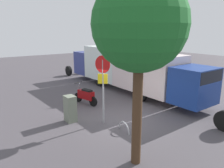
{
  "coord_description": "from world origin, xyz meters",
  "views": [
    {
      "loc": [
        -7.64,
        6.17,
        4.16
      ],
      "look_at": [
        1.17,
        -0.19,
        1.48
      ],
      "focal_mm": 35.02,
      "sensor_mm": 36.0,
      "label": 1
    }
  ],
  "objects": [
    {
      "name": "box_truck_near",
      "position": [
        0.99,
        -3.57,
        1.57
      ],
      "size": [
        8.23,
        2.3,
        2.78
      ],
      "rotation": [
        0.0,
        0.0,
        3.16
      ],
      "color": "black",
      "rests_on": "ground"
    },
    {
      "name": "ground_plane",
      "position": [
        0.0,
        0.0,
        0.0
      ],
      "size": [
        60.0,
        60.0,
        0.0
      ],
      "primitive_type": "plane",
      "color": "#4B464B"
    },
    {
      "name": "utility_cabinet",
      "position": [
        1.24,
        2.16,
        0.62
      ],
      "size": [
        0.57,
        0.44,
        1.24
      ],
      "primitive_type": "cube",
      "rotation": [
        0.0,
        0.0,
        0.01
      ],
      "color": "slate",
      "rests_on": "ground"
    },
    {
      "name": "bike_rack_hoop",
      "position": [
        -1.04,
        0.78,
        0.0
      ],
      "size": [
        0.85,
        0.16,
        0.85
      ],
      "primitive_type": "torus",
      "rotation": [
        1.57,
        0.0,
        -0.13
      ],
      "color": "#B7B7BC",
      "rests_on": "ground"
    },
    {
      "name": "stop_sign",
      "position": [
        0.18,
        1.02,
        2.07
      ],
      "size": [
        0.71,
        0.33,
        3.11
      ],
      "color": "#9E9EA3",
      "rests_on": "ground"
    },
    {
      "name": "motorcycle",
      "position": [
        2.98,
        0.36,
        0.52
      ],
      "size": [
        1.78,
        0.71,
        1.2
      ],
      "rotation": [
        0.0,
        0.0,
        0.24
      ],
      "color": "black",
      "rests_on": "ground"
    },
    {
      "name": "box_truck_far",
      "position": [
        6.69,
        -3.48,
        1.63
      ],
      "size": [
        8.19,
        2.53,
        2.94
      ],
      "rotation": [
        0.0,
        0.0,
        0.04
      ],
      "color": "black",
      "rests_on": "ground"
    },
    {
      "name": "street_tree",
      "position": [
        -3.0,
        1.87,
        4.29
      ],
      "size": [
        2.72,
        2.72,
        5.69
      ],
      "color": "#47301E",
      "rests_on": "ground"
    }
  ]
}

